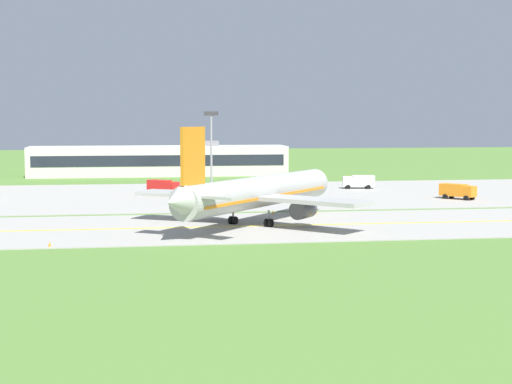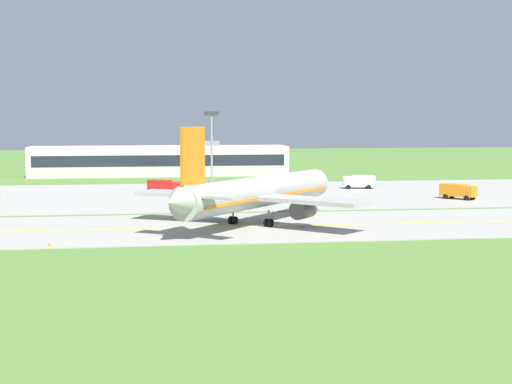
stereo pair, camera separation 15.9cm
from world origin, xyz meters
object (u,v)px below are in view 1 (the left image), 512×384
(airplane_lead, at_px, (257,193))
(apron_light_mast, at_px, (211,143))
(service_truck_fuel, at_px, (359,181))
(service_truck_pushback, at_px, (458,191))
(service_truck_baggage, at_px, (163,186))

(airplane_lead, xyz_separation_m, apron_light_mast, (-2.19, 35.59, 5.19))
(service_truck_fuel, bearing_deg, service_truck_pushback, -64.23)
(service_truck_fuel, bearing_deg, service_truck_baggage, -170.69)
(service_truck_pushback, bearing_deg, service_truck_baggage, 161.68)
(airplane_lead, distance_m, apron_light_mast, 36.03)
(service_truck_pushback, xyz_separation_m, apron_light_mast, (-40.29, 9.15, 7.79))
(airplane_lead, height_order, service_truck_pushback, airplane_lead)
(airplane_lead, relative_size, service_truck_fuel, 5.33)
(apron_light_mast, bearing_deg, service_truck_fuel, 23.65)
(service_truck_baggage, xyz_separation_m, service_truck_pushback, (48.22, -15.97, 0.00))
(service_truck_baggage, relative_size, apron_light_mast, 0.39)
(service_truck_baggage, height_order, service_truck_fuel, same)
(service_truck_pushback, relative_size, apron_light_mast, 0.41)
(airplane_lead, distance_m, service_truck_pushback, 46.44)
(service_truck_fuel, distance_m, apron_light_mast, 33.25)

